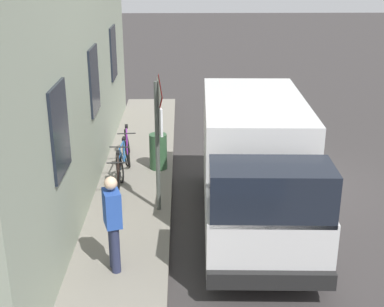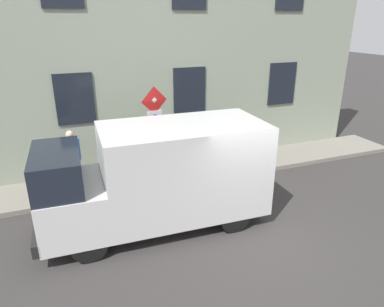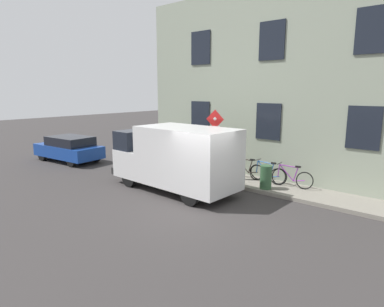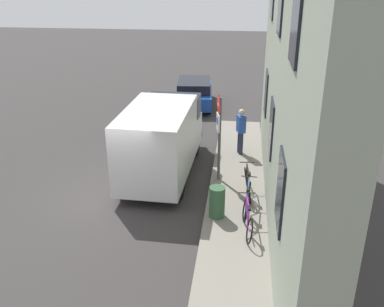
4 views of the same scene
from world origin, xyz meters
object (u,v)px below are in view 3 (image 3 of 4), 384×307
bicycle_black (246,170)px  pedestrian (185,149)px  sign_post_stacked (215,135)px  bicycle_purple (291,177)px  bicycle_blue (267,173)px  litter_bin (266,177)px  parked_hatchback (69,148)px  delivery_van (176,157)px

bicycle_black → pedestrian: bearing=-0.3°
sign_post_stacked → pedestrian: 2.56m
sign_post_stacked → bicycle_purple: (0.98, -2.94, -1.51)m
bicycle_blue → litter_bin: (-0.84, -0.37, 0.08)m
pedestrian → bicycle_purple: bearing=-104.0°
bicycle_purple → parked_hatchback: bearing=7.7°
parked_hatchback → litter_bin: parked_hatchback is taller
bicycle_blue → litter_bin: bearing=116.0°
bicycle_purple → litter_bin: bearing=47.6°
bicycle_blue → bicycle_black: same height
bicycle_black → pedestrian: (-0.28, 3.23, 0.56)m
delivery_van → parked_hatchback: size_ratio=1.30×
bicycle_black → litter_bin: litter_bin is taller
sign_post_stacked → litter_bin: bearing=-86.6°
parked_hatchback → delivery_van: bearing=174.0°
sign_post_stacked → delivery_van: (-1.92, 0.45, -0.69)m
pedestrian → parked_hatchback: bearing=94.3°
bicycle_purple → pedestrian: pedestrian is taller
pedestrian → litter_bin: bearing=-114.1°
sign_post_stacked → bicycle_blue: sign_post_stacked is taller
delivery_van → bicycle_black: bearing=-114.0°
parked_hatchback → bicycle_purple: parked_hatchback is taller
parked_hatchback → bicycle_blue: size_ratio=2.41×
bicycle_purple → delivery_van: bearing=34.7°
parked_hatchback → pedestrian: pedestrian is taller
parked_hatchback → bicycle_black: 9.88m
litter_bin → bicycle_purple: bearing=-36.7°
sign_post_stacked → litter_bin: sign_post_stacked is taller
delivery_van → parked_hatchback: 8.10m
bicycle_blue → pedestrian: (-0.28, 4.22, 0.56)m
bicycle_purple → sign_post_stacked: bearing=12.7°
delivery_van → pedestrian: (2.61, 1.82, -0.26)m
sign_post_stacked → litter_bin: 2.73m
delivery_van → bicycle_blue: size_ratio=3.15×
bicycle_blue → pedestrian: 4.27m
bicycle_purple → bicycle_blue: 0.99m
bicycle_blue → bicycle_black: (-0.00, 0.99, 0.00)m
sign_post_stacked → bicycle_purple: 3.45m
bicycle_black → litter_bin: 1.60m
parked_hatchback → litter_bin: size_ratio=4.59×
delivery_van → sign_post_stacked: bearing=-101.4°
sign_post_stacked → parked_hatchback: bearing=101.6°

